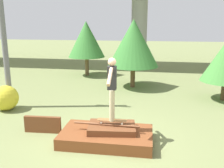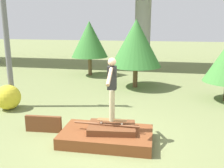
{
  "view_description": "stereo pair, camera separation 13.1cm",
  "coord_description": "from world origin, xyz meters",
  "px_view_note": "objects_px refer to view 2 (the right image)",
  "views": [
    {
      "loc": [
        1.23,
        -6.11,
        3.15
      ],
      "look_at": [
        0.14,
        0.07,
        1.62
      ],
      "focal_mm": 40.0,
      "sensor_mm": 36.0,
      "label": 1
    },
    {
      "loc": [
        1.36,
        -6.08,
        3.15
      ],
      "look_at": [
        0.14,
        0.07,
        1.62
      ],
      "focal_mm": 40.0,
      "sensor_mm": 36.0,
      "label": 2
    }
  ],
  "objects_px": {
    "skater": "(112,84)",
    "bush_yellow_flowering": "(8,97)",
    "tree_behind_right": "(136,43)",
    "tree_mid_back": "(89,39)",
    "skateboard": "(112,120)",
    "utility_pole": "(5,23)"
  },
  "relations": [
    {
      "from": "skater",
      "to": "bush_yellow_flowering",
      "type": "relative_size",
      "value": 1.81
    },
    {
      "from": "skateboard",
      "to": "utility_pole",
      "type": "relative_size",
      "value": 0.13
    },
    {
      "from": "tree_mid_back",
      "to": "bush_yellow_flowering",
      "type": "height_order",
      "value": "tree_mid_back"
    },
    {
      "from": "skateboard",
      "to": "tree_mid_back",
      "type": "bearing_deg",
      "value": 109.83
    },
    {
      "from": "utility_pole",
      "to": "skater",
      "type": "bearing_deg",
      "value": -26.21
    },
    {
      "from": "utility_pole",
      "to": "tree_mid_back",
      "type": "bearing_deg",
      "value": 78.61
    },
    {
      "from": "tree_mid_back",
      "to": "skateboard",
      "type": "bearing_deg",
      "value": -70.17
    },
    {
      "from": "skater",
      "to": "tree_behind_right",
      "type": "relative_size",
      "value": 0.5
    },
    {
      "from": "skater",
      "to": "tree_behind_right",
      "type": "height_order",
      "value": "tree_behind_right"
    },
    {
      "from": "skateboard",
      "to": "skater",
      "type": "distance_m",
      "value": 0.99
    },
    {
      "from": "skater",
      "to": "utility_pole",
      "type": "distance_m",
      "value": 5.09
    },
    {
      "from": "utility_pole",
      "to": "bush_yellow_flowering",
      "type": "xyz_separation_m",
      "value": [
        0.03,
        -0.31,
        -2.71
      ]
    },
    {
      "from": "skateboard",
      "to": "tree_behind_right",
      "type": "distance_m",
      "value": 6.3
    },
    {
      "from": "utility_pole",
      "to": "bush_yellow_flowering",
      "type": "distance_m",
      "value": 2.72
    },
    {
      "from": "skateboard",
      "to": "tree_behind_right",
      "type": "relative_size",
      "value": 0.24
    },
    {
      "from": "skateboard",
      "to": "utility_pole",
      "type": "distance_m",
      "value": 5.48
    },
    {
      "from": "tree_behind_right",
      "to": "tree_mid_back",
      "type": "height_order",
      "value": "tree_behind_right"
    },
    {
      "from": "skater",
      "to": "bush_yellow_flowering",
      "type": "height_order",
      "value": "skater"
    },
    {
      "from": "skater",
      "to": "bush_yellow_flowering",
      "type": "distance_m",
      "value": 4.83
    },
    {
      "from": "bush_yellow_flowering",
      "to": "tree_mid_back",
      "type": "bearing_deg",
      "value": 79.36
    },
    {
      "from": "tree_behind_right",
      "to": "tree_mid_back",
      "type": "bearing_deg",
      "value": 141.7
    },
    {
      "from": "tree_mid_back",
      "to": "bush_yellow_flowering",
      "type": "distance_m",
      "value": 7.0
    }
  ]
}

